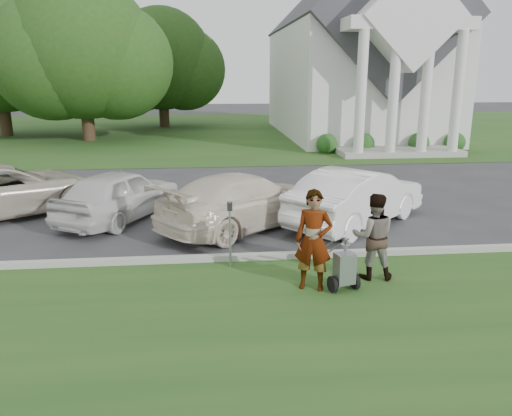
{
  "coord_description": "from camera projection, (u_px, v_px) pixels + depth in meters",
  "views": [
    {
      "loc": [
        -0.75,
        -9.85,
        4.03
      ],
      "look_at": [
        0.22,
        0.0,
        1.35
      ],
      "focal_mm": 35.0,
      "sensor_mm": 36.0,
      "label": 1
    }
  ],
  "objects": [
    {
      "name": "ground",
      "position": [
        246.0,
        270.0,
        10.59
      ],
      "size": [
        120.0,
        120.0,
        0.0
      ],
      "primitive_type": "plane",
      "color": "#333335",
      "rests_on": "ground"
    },
    {
      "name": "church_lawn",
      "position": [
        217.0,
        130.0,
        36.52
      ],
      "size": [
        80.0,
        30.0,
        0.01
      ],
      "primitive_type": "cube",
      "color": "#224819",
      "rests_on": "ground"
    },
    {
      "name": "parking_meter_near",
      "position": [
        230.0,
        226.0,
        10.48
      ],
      "size": [
        0.11,
        0.1,
        1.47
      ],
      "color": "gray",
      "rests_on": "ground"
    },
    {
      "name": "tree_left",
      "position": [
        82.0,
        55.0,
        29.62
      ],
      "size": [
        10.63,
        8.4,
        9.71
      ],
      "color": "#332316",
      "rests_on": "ground"
    },
    {
      "name": "person_left",
      "position": [
        314.0,
        241.0,
        9.41
      ],
      "size": [
        0.82,
        0.68,
        1.95
      ],
      "primitive_type": "imported",
      "rotation": [
        0.0,
        0.0,
        -0.34
      ],
      "color": "#999999",
      "rests_on": "ground"
    },
    {
      "name": "car_c",
      "position": [
        244.0,
        201.0,
        13.36
      ],
      "size": [
        5.24,
        4.8,
        1.47
      ],
      "primitive_type": "imported",
      "rotation": [
        0.0,
        0.0,
        2.25
      ],
      "color": "silver",
      "rests_on": "ground"
    },
    {
      "name": "church",
      "position": [
        356.0,
        43.0,
        32.1
      ],
      "size": [
        9.19,
        19.0,
        24.1
      ],
      "color": "white",
      "rests_on": "ground"
    },
    {
      "name": "car_a",
      "position": [
        5.0,
        190.0,
        14.51
      ],
      "size": [
        5.94,
        5.22,
        1.52
      ],
      "primitive_type": "imported",
      "rotation": [
        0.0,
        0.0,
        2.18
      ],
      "color": "beige",
      "rests_on": "ground"
    },
    {
      "name": "person_right",
      "position": [
        373.0,
        237.0,
        9.94
      ],
      "size": [
        0.95,
        0.79,
        1.76
      ],
      "primitive_type": "imported",
      "rotation": [
        0.0,
        0.0,
        2.98
      ],
      "color": "#999999",
      "rests_on": "ground"
    },
    {
      "name": "tree_back",
      "position": [
        162.0,
        64.0,
        37.78
      ],
      "size": [
        9.61,
        7.6,
        8.89
      ],
      "color": "#332316",
      "rests_on": "ground"
    },
    {
      "name": "grass_strip",
      "position": [
        261.0,
        343.0,
        7.7
      ],
      "size": [
        80.0,
        7.0,
        0.01
      ],
      "primitive_type": "cube",
      "color": "#224819",
      "rests_on": "ground"
    },
    {
      "name": "striping_cart",
      "position": [
        344.0,
        269.0,
        9.47
      ],
      "size": [
        0.7,
        1.16,
        1.02
      ],
      "rotation": [
        0.0,
        0.0,
        0.24
      ],
      "color": "black",
      "rests_on": "ground"
    },
    {
      "name": "car_d",
      "position": [
        357.0,
        197.0,
        13.6
      ],
      "size": [
        4.63,
        4.39,
        1.56
      ],
      "primitive_type": "imported",
      "rotation": [
        0.0,
        0.0,
        2.3
      ],
      "color": "white",
      "rests_on": "ground"
    },
    {
      "name": "curb",
      "position": [
        244.0,
        257.0,
        11.1
      ],
      "size": [
        80.0,
        0.18,
        0.15
      ],
      "primitive_type": "cube",
      "color": "#9E9E93",
      "rests_on": "ground"
    },
    {
      "name": "car_b",
      "position": [
        120.0,
        194.0,
        14.07
      ],
      "size": [
        3.55,
        4.6,
        1.46
      ],
      "primitive_type": "imported",
      "rotation": [
        0.0,
        0.0,
        2.65
      ],
      "color": "silver",
      "rests_on": "ground"
    }
  ]
}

